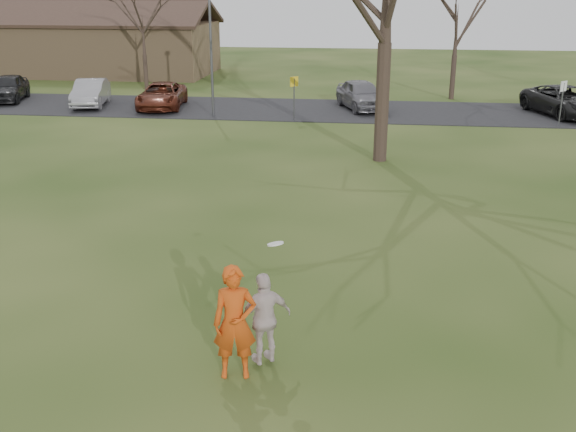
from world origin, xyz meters
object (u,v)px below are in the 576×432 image
at_px(car_2, 162,95).
at_px(car_4, 361,94).
at_px(car_6, 565,101).
at_px(player_defender, 235,323).
at_px(building, 71,45).
at_px(car_1, 91,93).
at_px(lamp_post, 210,33).
at_px(catching_play, 265,318).
at_px(car_0, 8,88).

relative_size(car_2, car_4, 1.06).
xyz_separation_m(car_2, car_6, (20.09, 0.44, 0.06)).
relative_size(player_defender, building, 0.09).
bearing_deg(car_1, lamp_post, -28.95).
bearing_deg(player_defender, car_2, 99.28).
xyz_separation_m(car_4, car_6, (9.87, -0.56, -0.03)).
bearing_deg(car_6, catching_play, -132.80).
bearing_deg(lamp_post, car_0, 165.81).
bearing_deg(catching_play, car_6, 65.99).
bearing_deg(car_6, car_2, 162.47).
height_order(car_2, catching_play, catching_play).
height_order(building, lamp_post, lamp_post).
distance_m(car_6, lamp_post, 17.40).
distance_m(car_0, car_6, 29.12).
xyz_separation_m(car_0, building, (-1.81, 12.42, 1.18)).
distance_m(building, lamp_post, 20.99).
height_order(car_2, car_6, car_6).
bearing_deg(car_1, car_2, -14.21).
height_order(car_4, building, building).
bearing_deg(car_4, catching_play, -112.06).
distance_m(player_defender, car_2, 25.87).
height_order(car_6, lamp_post, lamp_post).
height_order(car_2, car_4, car_4).
distance_m(player_defender, car_1, 27.54).
height_order(car_0, car_4, car_4).
distance_m(player_defender, car_6, 27.23).
relative_size(car_4, building, 0.21).
height_order(car_1, catching_play, catching_play).
xyz_separation_m(car_0, car_2, (9.03, -1.10, -0.07)).
relative_size(car_4, lamp_post, 0.69).
distance_m(car_4, car_6, 9.89).
xyz_separation_m(player_defender, car_2, (-8.79, 24.33, -0.29)).
bearing_deg(building, catching_play, -61.85).
height_order(car_0, car_2, car_0).
height_order(car_0, car_6, car_0).
distance_m(player_defender, car_0, 31.05).
relative_size(car_0, catching_play, 1.94).
relative_size(car_2, lamp_post, 0.73).
bearing_deg(building, car_6, -22.92).
bearing_deg(player_defender, lamp_post, 93.54).
relative_size(building, lamp_post, 3.29).
bearing_deg(building, car_2, -51.30).
relative_size(car_4, car_6, 0.85).
relative_size(catching_play, lamp_post, 0.34).
xyz_separation_m(player_defender, car_0, (-17.81, 25.43, -0.22)).
relative_size(car_6, lamp_post, 0.81).
distance_m(car_0, car_1, 5.23).
height_order(car_1, car_2, car_1).
height_order(player_defender, car_0, player_defender).
height_order(catching_play, lamp_post, lamp_post).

